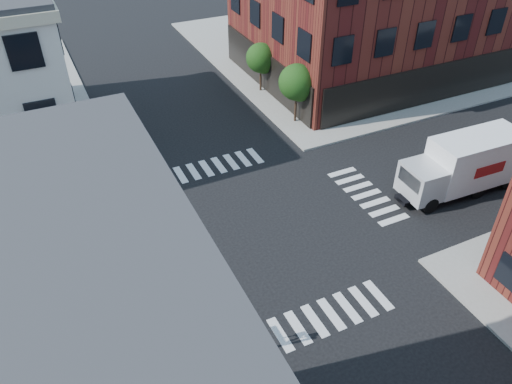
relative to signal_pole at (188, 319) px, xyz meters
name	(u,v)px	position (x,y,z in m)	size (l,w,h in m)	color
ground	(265,226)	(6.72, 6.68, -2.86)	(120.00, 120.00, 0.00)	black
sidewalk_ne	(358,47)	(27.72, 27.68, -2.78)	(30.00, 30.00, 0.15)	gray
building_ne	(395,0)	(27.22, 22.68, 3.14)	(25.00, 16.00, 12.00)	#411010
tree_near	(298,84)	(14.28, 16.65, 0.30)	(2.69, 2.69, 4.49)	black
tree_far	(262,59)	(14.28, 22.65, 0.02)	(2.43, 2.43, 4.07)	black
signal_pole	(188,319)	(0.00, 0.00, 0.00)	(1.29, 1.24, 4.60)	black
box_truck	(465,164)	(19.18, 4.64, -0.96)	(8.16, 2.74, 3.65)	white
traffic_cone	(189,295)	(1.02, 3.38, -2.54)	(0.45, 0.45, 0.65)	#DC5E09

